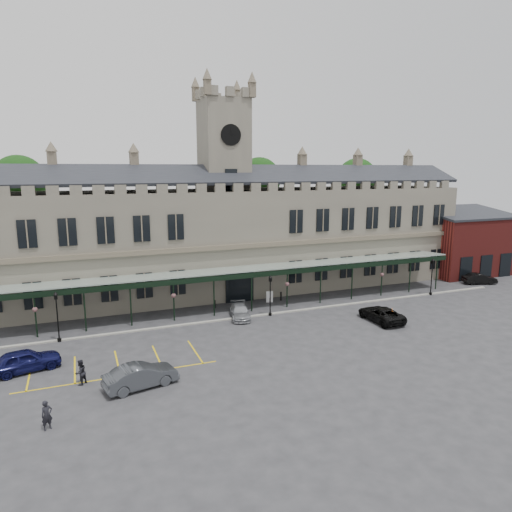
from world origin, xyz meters
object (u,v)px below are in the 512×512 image
object	(u,v)px
lamp_post_right	(432,273)
sign_board	(270,297)
lamp_post_left	(57,312)
traffic_cone	(392,311)
clock_tower	(224,180)
car_taxi	(240,312)
person_b	(80,372)
car_left_a	(25,360)
person_a	(47,415)
car_left_b	(141,376)
lamp_post_mid	(270,292)
car_right_b	(480,279)
car_van	(381,314)
station_building	(225,237)

from	to	relation	value
lamp_post_right	sign_board	world-z (taller)	lamp_post_right
lamp_post_left	traffic_cone	size ratio (longest dim) A/B	6.86
clock_tower	car_taxi	size ratio (longest dim) A/B	5.71
traffic_cone	person_b	xyz separation A→B (m)	(-29.45, -4.86, 0.57)
car_left_a	person_a	distance (m)	9.00
car_left_b	car_taxi	distance (m)	15.73
lamp_post_left	lamp_post_mid	distance (m)	19.39
car_right_b	person_b	size ratio (longest dim) A/B	2.35
car_left_a	person_b	size ratio (longest dim) A/B	2.75
traffic_cone	person_a	size ratio (longest dim) A/B	0.37
car_van	car_right_b	world-z (taller)	car_van
clock_tower	lamp_post_left	distance (m)	23.54
sign_board	person_a	size ratio (longest dim) A/B	0.73
car_left_b	lamp_post_mid	bearing A→B (deg)	-65.14
clock_tower	car_taxi	world-z (taller)	clock_tower
lamp_post_left	car_taxi	xyz separation A→B (m)	(16.37, 0.30, -1.98)
station_building	car_left_a	distance (m)	26.39
car_left_b	car_van	size ratio (longest dim) A/B	0.95
sign_board	person_a	world-z (taller)	person_a
sign_board	person_b	world-z (taller)	person_b
car_taxi	car_right_b	bearing A→B (deg)	15.84
car_left_b	lamp_post_left	bearing A→B (deg)	13.45
person_a	sign_board	bearing A→B (deg)	12.77
sign_board	car_taxi	bearing A→B (deg)	-130.30
station_building	car_left_a	bearing A→B (deg)	-141.92
car_right_b	person_b	xyz separation A→B (m)	(-47.59, -10.81, 0.20)
car_van	lamp_post_right	bearing A→B (deg)	-154.16
car_taxi	person_a	xyz separation A→B (m)	(-16.60, -14.45, 0.23)
lamp_post_right	car_left_a	bearing A→B (deg)	-172.76
lamp_post_right	person_a	world-z (taller)	lamp_post_right
station_building	car_left_b	size ratio (longest dim) A/B	12.27
car_left_b	person_a	size ratio (longest dim) A/B	2.84
traffic_cone	car_taxi	world-z (taller)	car_taxi
lamp_post_mid	lamp_post_right	xyz separation A→B (m)	(20.33, 0.12, 0.14)
clock_tower	lamp_post_right	distance (m)	26.24
car_van	car_right_b	size ratio (longest dim) A/B	1.25
sign_board	person_a	xyz separation A→B (m)	(-21.37, -18.21, 0.25)
clock_tower	lamp_post_left	world-z (taller)	clock_tower
car_van	person_a	distance (m)	30.08
lamp_post_mid	car_van	world-z (taller)	lamp_post_mid
station_building	clock_tower	distance (m)	6.64
traffic_cone	person_a	distance (m)	32.83
lamp_post_mid	car_left_b	bearing A→B (deg)	-142.52
traffic_cone	sign_board	xyz separation A→B (m)	(-9.91, 8.25, 0.30)
station_building	sign_board	distance (m)	9.22
sign_board	clock_tower	bearing A→B (deg)	125.57
lamp_post_mid	person_a	bearing A→B (deg)	-144.51
car_taxi	car_left_b	bearing A→B (deg)	-121.18
person_a	car_left_b	bearing A→B (deg)	2.35
lamp_post_left	person_a	size ratio (longest dim) A/B	2.55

